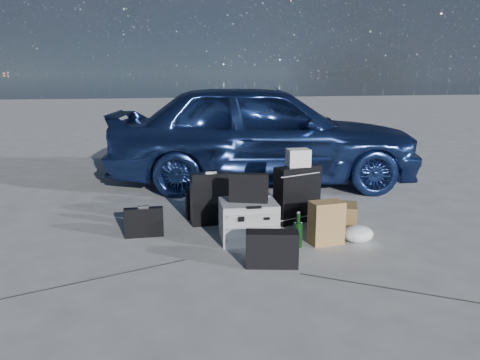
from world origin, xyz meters
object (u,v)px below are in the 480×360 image
Objects in this scene: car at (263,133)px; briefcase at (144,222)px; pelican_case at (248,221)px; suitcase_right at (297,194)px; green_bottle at (298,230)px; duffel_bag at (213,203)px; suitcase_left at (211,198)px; cardboard_box at (338,217)px.

car is 2.84m from briefcase.
pelican_case is 0.87× the size of suitcase_right.
car reaches higher than green_bottle.
suitcase_right is at bearing -24.14° from duffel_bag.
pelican_case is (-0.80, -2.41, -0.57)m from car.
car is at bearing 49.82° from briefcase.
suitcase_right reaches higher than pelican_case.
briefcase is at bearing 166.31° from pelican_case.
car reaches higher than suitcase_right.
briefcase is at bearing 156.69° from green_bottle.
car is 7.23× the size of duffel_bag.
duffel_bag is at bearing 156.58° from car.
suitcase_right is 0.83m from green_bottle.
car reaches higher than briefcase.
suitcase_left is 1.15m from green_bottle.
pelican_case is 1.42× the size of cardboard_box.
car is 13.50× the size of green_bottle.
pelican_case is 1.64× the size of green_bottle.
pelican_case is 0.95× the size of suitcase_left.
duffel_bag is (-0.89, 0.42, -0.16)m from suitcase_right.
car is 2.42m from cardboard_box.
suitcase_left is at bearing 21.21° from briefcase.
cardboard_box is (0.20, -2.33, -0.63)m from car.
car is at bearing 57.32° from duffel_bag.
pelican_case is at bearing 172.04° from car.
suitcase_left is at bearing 118.77° from pelican_case.
suitcase_right reaches higher than cardboard_box.
cardboard_box is (2.03, -0.25, -0.01)m from briefcase.
briefcase is 1.58m from green_bottle.
suitcase_right is 1.02× the size of duffel_bag.
pelican_case reaches higher than duffel_bag.
car is 1.92m from duffel_bag.
cardboard_box is at bearing -69.88° from suitcase_right.
duffel_bag is 1.47m from cardboard_box.
duffel_bag is at bearing 36.23° from briefcase.
pelican_case is 0.88× the size of duffel_bag.
suitcase_right reaches higher than green_bottle.
pelican_case is 1.08m from briefcase.
suitcase_right is (0.96, -0.12, 0.03)m from suitcase_left.
cardboard_box is (0.32, -0.40, -0.17)m from suitcase_right.
duffel_bag is at bearing 145.96° from cardboard_box.
car is at bearing 67.55° from suitcase_right.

